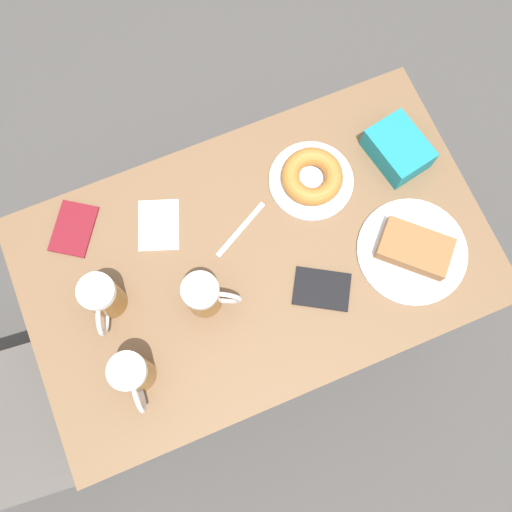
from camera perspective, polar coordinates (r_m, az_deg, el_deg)
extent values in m
plane|color=#474442|center=(2.05, 0.00, -5.57)|extent=(8.00, 8.00, 0.00)
cube|color=brown|center=(1.32, 0.00, -0.39)|extent=(0.64, 1.07, 0.03)
cylinder|color=black|center=(1.77, 18.66, -5.61)|extent=(0.04, 0.04, 0.72)
cylinder|color=black|center=(1.87, 10.98, 10.11)|extent=(0.04, 0.04, 0.72)
cylinder|color=black|center=(1.70, -12.54, -18.49)|extent=(0.04, 0.04, 0.72)
cylinder|color=black|center=(1.80, -18.30, -1.22)|extent=(0.04, 0.04, 0.72)
cylinder|color=#514C47|center=(1.88, -15.90, -19.76)|extent=(0.03, 0.03, 0.43)
cylinder|color=#514C47|center=(1.91, -18.19, -9.42)|extent=(0.03, 0.03, 0.43)
cylinder|color=silver|center=(1.36, 15.33, 0.45)|extent=(0.25, 0.25, 0.01)
cube|color=brown|center=(1.33, 15.60, 0.73)|extent=(0.18, 0.18, 0.04)
cylinder|color=silver|center=(1.37, 5.53, 7.50)|extent=(0.20, 0.20, 0.01)
torus|color=#B2702D|center=(1.35, 5.63, 7.92)|extent=(0.14, 0.14, 0.04)
cylinder|color=#8C5619|center=(1.28, -14.92, -4.02)|extent=(0.08, 0.08, 0.11)
cylinder|color=white|center=(1.21, -15.69, -3.42)|extent=(0.08, 0.08, 0.02)
torus|color=silver|center=(1.26, -15.08, -5.88)|extent=(0.08, 0.04, 0.08)
cylinder|color=#8C5619|center=(1.24, -5.32, -4.04)|extent=(0.08, 0.08, 0.11)
cylinder|color=white|center=(1.18, -5.61, -3.43)|extent=(0.08, 0.08, 0.02)
torus|color=silver|center=(1.23, -3.34, -4.17)|extent=(0.05, 0.08, 0.08)
cylinder|color=#8C5619|center=(1.24, -12.12, -11.36)|extent=(0.08, 0.08, 0.11)
cylinder|color=white|center=(1.18, -12.79, -11.15)|extent=(0.08, 0.08, 0.02)
torus|color=silver|center=(1.23, -11.70, -13.29)|extent=(0.08, 0.02, 0.08)
cube|color=white|center=(1.35, -9.70, 3.06)|extent=(0.15, 0.13, 0.00)
cube|color=silver|center=(1.33, -1.54, 2.67)|extent=(0.09, 0.15, 0.00)
cube|color=black|center=(1.30, 6.60, -3.29)|extent=(0.14, 0.15, 0.01)
cube|color=maroon|center=(1.39, -17.77, 2.62)|extent=(0.15, 0.14, 0.01)
cube|color=teal|center=(1.41, 14.02, 10.33)|extent=(0.16, 0.13, 0.07)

